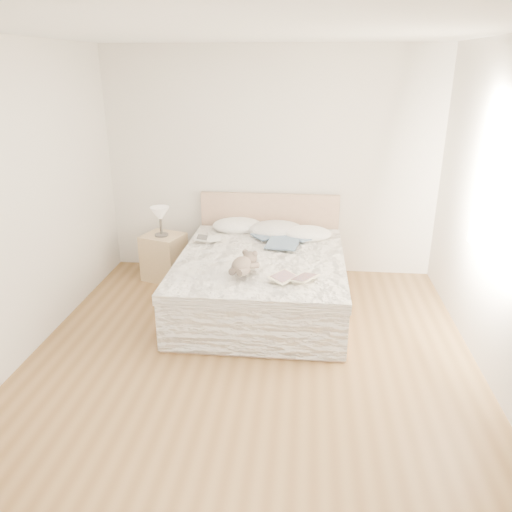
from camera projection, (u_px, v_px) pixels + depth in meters
name	position (u px, v px, depth m)	size (l,w,h in m)	color
floor	(249.00, 364.00, 4.39)	(4.00, 4.50, 0.00)	brown
ceiling	(247.00, 28.00, 3.42)	(4.00, 4.50, 0.00)	white
wall_back	(270.00, 164.00, 6.00)	(4.00, 0.02, 2.70)	silver
wall_front	(176.00, 392.00, 1.82)	(4.00, 0.02, 2.70)	silver
wall_left	(7.00, 210.00, 4.10)	(0.02, 4.50, 2.70)	silver
window	(501.00, 202.00, 3.96)	(0.02, 1.30, 1.10)	white
bed	(262.00, 279.00, 5.39)	(1.72, 2.14, 1.00)	tan
nightstand	(164.00, 257.00, 6.07)	(0.45, 0.40, 0.56)	tan
table_lamp	(160.00, 215.00, 5.86)	(0.23, 0.23, 0.35)	#49443F
pillow_left	(238.00, 226.00, 6.05)	(0.61, 0.43, 0.18)	white
pillow_middle	(276.00, 230.00, 5.91)	(0.65, 0.46, 0.20)	silver
pillow_right	(307.00, 233.00, 5.77)	(0.56, 0.39, 0.17)	white
blouse	(284.00, 242.00, 5.53)	(0.53, 0.56, 0.02)	#415873
photo_book	(209.00, 239.00, 5.63)	(0.30, 0.21, 0.02)	white
childrens_book	(294.00, 278.00, 4.59)	(0.39, 0.26, 0.03)	#FFF5CA
teddy_bear	(242.00, 271.00, 4.70)	(0.23, 0.33, 0.17)	#69594D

